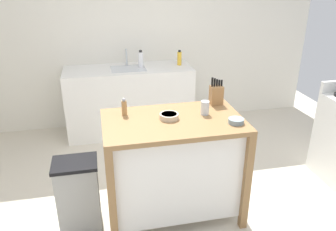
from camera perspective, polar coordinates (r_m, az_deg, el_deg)
ground_plane at (r=3.18m, az=2.15°, el=-16.63°), size 5.89×5.89×0.00m
wall_back at (r=4.67m, az=-4.48°, el=14.22°), size 4.89×0.10×2.60m
kitchen_island at (r=2.93m, az=0.83°, el=-8.02°), size 1.15×0.71×0.93m
knife_block at (r=3.05m, az=8.19°, el=3.56°), size 0.11×0.09×0.25m
bowl_ceramic_wide at (r=2.74m, az=0.19°, el=-0.09°), size 0.16×0.16×0.04m
bowl_stoneware_deep at (r=2.71m, az=11.49°, el=-0.88°), size 0.12×0.12×0.04m
drinking_cup at (r=2.83m, az=6.30°, el=1.30°), size 0.07×0.07×0.12m
pepper_grinder at (r=2.82m, az=-7.44°, el=1.42°), size 0.04×0.04×0.15m
trash_bin at (r=2.99m, az=-14.98°, el=-12.74°), size 0.36×0.28×0.63m
sink_counter at (r=4.52m, az=-6.54°, el=2.61°), size 1.64×0.60×0.89m
sink_faucet at (r=4.50m, az=-7.06°, el=9.81°), size 0.02×0.02×0.22m
bottle_spray_cleaner at (r=4.38m, az=-4.66°, el=9.47°), size 0.06×0.06×0.22m
bottle_dish_soap at (r=4.49m, az=1.95°, el=9.71°), size 0.06×0.06×0.20m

